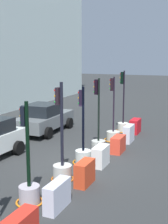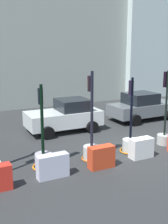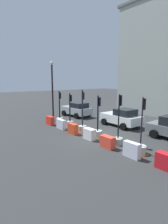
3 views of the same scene
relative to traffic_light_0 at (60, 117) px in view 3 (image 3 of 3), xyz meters
The scene contains 17 objects.
ground_plane 5.86m from the traffic_light_0, ahead, with size 120.00×120.00×0.00m, color #2E3030.
traffic_light_0 is the anchor object (origin of this frame).
traffic_light_1 1.90m from the traffic_light_0, ahead, with size 0.86×0.86×3.18m.
traffic_light_2 3.93m from the traffic_light_0, ahead, with size 0.85×0.85×3.59m.
traffic_light_3 5.86m from the traffic_light_0, ahead, with size 0.91×0.91×3.25m.
traffic_light_4 7.85m from the traffic_light_0, ahead, with size 0.67×0.67×3.46m.
traffic_light_5 9.74m from the traffic_light_0, ahead, with size 0.99×0.99×3.41m.
construction_barrier_0 1.09m from the traffic_light_0, 95.06° to the right, with size 1.05×0.41×0.84m.
construction_barrier_1 2.15m from the traffic_light_0, 27.63° to the right, with size 1.12×0.38×0.84m.
construction_barrier_2 3.99m from the traffic_light_0, 15.36° to the right, with size 0.99×0.43×0.85m.
construction_barrier_3 5.90m from the traffic_light_0, ahead, with size 0.98×0.47×0.83m.
construction_barrier_4 7.91m from the traffic_light_0, ahead, with size 1.01×0.48×0.77m.
construction_barrier_5 9.81m from the traffic_light_0, ahead, with size 1.02×0.37×0.89m.
construction_barrier_6 11.77m from the traffic_light_0, ahead, with size 1.06×0.47×0.83m.
car_white_van 6.19m from the traffic_light_0, 41.51° to the left, with size 4.03×2.36×1.71m.
car_silver_hatchback 4.02m from the traffic_light_0, 118.34° to the left, with size 4.07×2.37×1.71m.
street_lamp_post 3.41m from the traffic_light_0, behind, with size 0.36×0.36×6.30m.
Camera 3 is at (9.90, -9.11, 4.37)m, focal length 28.96 mm.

